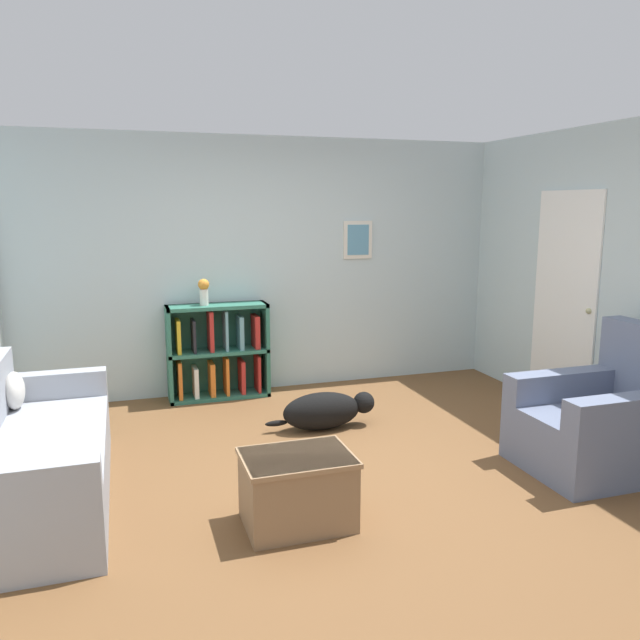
# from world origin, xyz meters

# --- Properties ---
(ground_plane) EXTENTS (14.00, 14.00, 0.00)m
(ground_plane) POSITION_xyz_m (0.00, 0.00, 0.00)
(ground_plane) COLOR brown
(wall_back) EXTENTS (5.60, 0.13, 2.60)m
(wall_back) POSITION_xyz_m (0.00, 2.25, 1.30)
(wall_back) COLOR silver
(wall_back) RESTS_ON ground_plane
(wall_right) EXTENTS (0.16, 5.00, 2.60)m
(wall_right) POSITION_xyz_m (2.55, 0.02, 1.29)
(wall_right) COLOR silver
(wall_right) RESTS_ON ground_plane
(couch) EXTENTS (0.84, 2.01, 0.84)m
(couch) POSITION_xyz_m (-2.06, 0.12, 0.30)
(couch) COLOR #9399A3
(couch) RESTS_ON ground_plane
(bookshelf) EXTENTS (1.00, 0.31, 0.95)m
(bookshelf) POSITION_xyz_m (-0.55, 2.04, 0.46)
(bookshelf) COLOR #2D6B56
(bookshelf) RESTS_ON ground_plane
(recliner_chair) EXTENTS (1.07, 0.85, 1.05)m
(recliner_chair) POSITION_xyz_m (1.90, -0.55, 0.35)
(recliner_chair) COLOR slate
(recliner_chair) RESTS_ON ground_plane
(coffee_table) EXTENTS (0.66, 0.49, 0.44)m
(coffee_table) POSITION_xyz_m (-0.49, -0.67, 0.23)
(coffee_table) COLOR #846647
(coffee_table) RESTS_ON ground_plane
(dog) EXTENTS (0.98, 0.29, 0.33)m
(dog) POSITION_xyz_m (0.19, 0.84, 0.17)
(dog) COLOR black
(dog) RESTS_ON ground_plane
(vase) EXTENTS (0.11, 0.11, 0.26)m
(vase) POSITION_xyz_m (-0.67, 2.03, 1.10)
(vase) COLOR silver
(vase) RESTS_ON bookshelf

